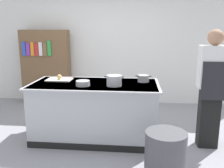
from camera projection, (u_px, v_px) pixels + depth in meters
ground_plane at (96, 137)px, 4.01m from camera, size 10.00×10.00×0.00m
back_wall at (109, 39)px, 5.71m from camera, size 6.40×0.12×3.00m
counter_island at (95, 110)px, 3.90m from camera, size 1.98×0.98×0.90m
cutting_board at (59, 80)px, 4.04m from camera, size 0.40×0.28×0.02m
onion at (59, 77)px, 4.01m from camera, size 0.08×0.08×0.08m
stock_pot at (114, 81)px, 3.63m from camera, size 0.29×0.22×0.16m
sauce_pan at (143, 78)px, 3.90m from camera, size 0.25×0.18×0.11m
mixing_bowl at (83, 83)px, 3.64m from camera, size 0.21×0.21×0.08m
trash_bin at (165, 155)px, 2.87m from camera, size 0.48×0.48×0.57m
person_chef at (211, 87)px, 3.52m from camera, size 0.38×0.25×1.72m
bookshelf at (46, 67)px, 5.70m from camera, size 1.10×0.31×1.70m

